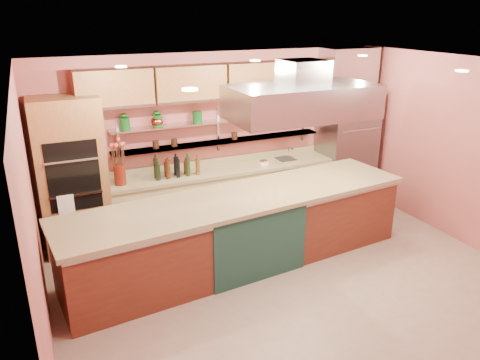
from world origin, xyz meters
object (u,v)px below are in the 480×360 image
island (241,230)px  flower_vase (120,175)px  green_canister (197,117)px  copper_kettle (157,121)px  kitchen_scale (263,162)px  refrigerator (346,146)px

island → flower_vase: bearing=128.7°
island → flower_vase: (-1.36, 1.40, 0.57)m
flower_vase → green_canister: green_canister is taller
island → copper_kettle: 2.18m
flower_vase → kitchen_scale: (2.42, 0.00, -0.11)m
refrigerator → green_canister: size_ratio=11.61×
island → green_canister: 2.08m
copper_kettle → green_canister: size_ratio=1.05×
island → flower_vase: flower_vase is taller
island → flower_vase: size_ratio=15.77×
copper_kettle → green_canister: green_canister is taller
flower_vase → island: bearing=-45.8°
refrigerator → kitchen_scale: bearing=179.7°
refrigerator → copper_kettle: (-3.46, 0.23, 0.74)m
island → green_canister: bearing=85.6°
kitchen_scale → copper_kettle: bearing=152.6°
kitchen_scale → green_canister: green_canister is taller
refrigerator → copper_kettle: refrigerator is taller
island → kitchen_scale: island is taller
flower_vase → kitchen_scale: 2.43m
refrigerator → island: bearing=-153.3°
flower_vase → copper_kettle: size_ratio=1.63×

